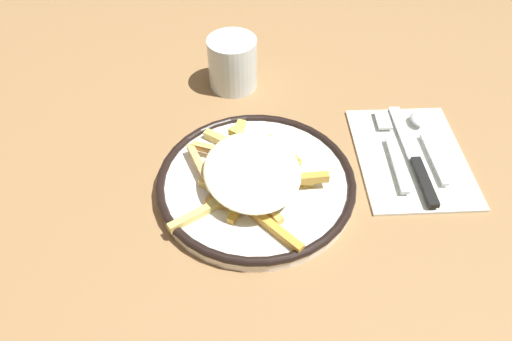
% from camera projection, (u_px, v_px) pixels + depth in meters
% --- Properties ---
extents(ground_plane, '(2.60, 2.60, 0.00)m').
position_uv_depth(ground_plane, '(256.00, 189.00, 0.68)').
color(ground_plane, '#956F45').
extents(plate, '(0.28, 0.28, 0.02)m').
position_uv_depth(plate, '(256.00, 183.00, 0.67)').
color(plate, white).
rests_on(plate, ground_plane).
extents(fries_heap, '(0.22, 0.25, 0.04)m').
position_uv_depth(fries_heap, '(252.00, 174.00, 0.65)').
color(fries_heap, '#EEC25B').
rests_on(fries_heap, plate).
extents(napkin, '(0.17, 0.22, 0.01)m').
position_uv_depth(napkin, '(411.00, 156.00, 0.72)').
color(napkin, white).
rests_on(napkin, ground_plane).
extents(fork, '(0.03, 0.18, 0.01)m').
position_uv_depth(fork, '(392.00, 148.00, 0.72)').
color(fork, silver).
rests_on(fork, napkin).
extents(knife, '(0.03, 0.21, 0.01)m').
position_uv_depth(knife, '(416.00, 161.00, 0.70)').
color(knife, black).
rests_on(knife, napkin).
extents(spoon, '(0.02, 0.15, 0.01)m').
position_uv_depth(spoon, '(423.00, 134.00, 0.74)').
color(spoon, silver).
rests_on(spoon, napkin).
extents(water_glass, '(0.08, 0.08, 0.09)m').
position_uv_depth(water_glass, '(233.00, 63.00, 0.82)').
color(water_glass, silver).
rests_on(water_glass, ground_plane).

